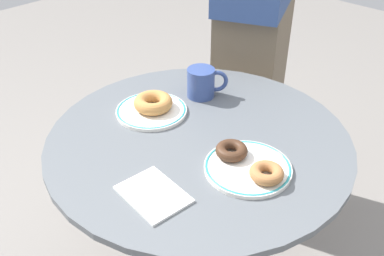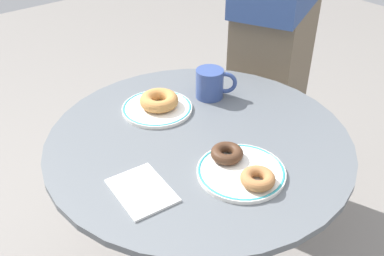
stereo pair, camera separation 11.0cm
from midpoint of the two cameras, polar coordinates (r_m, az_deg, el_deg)
The scene contains 9 objects.
cafe_table at distance 1.28m, azimuth 3.29°, elevation -10.71°, with size 0.78×0.78×0.75m.
plate_left at distance 1.22m, azimuth -2.05°, elevation 2.55°, with size 0.20×0.20×0.01m.
plate_right at distance 1.01m, azimuth 9.63°, elevation -5.81°, with size 0.20×0.20×0.01m.
donut_old_fashioned at distance 1.21m, azimuth -1.85°, elevation 3.55°, with size 0.11×0.11×0.03m, color #BC7F42.
donut_cinnamon at distance 0.97m, azimuth 11.91°, elevation -6.65°, with size 0.08×0.08×0.03m, color #A36B3D.
donut_chocolate at distance 1.02m, azimuth 7.70°, elevation -3.43°, with size 0.08×0.08×0.03m, color #422819.
paper_napkin at distance 0.95m, azimuth -3.32°, elevation -8.36°, with size 0.15×0.11×0.01m, color white.
coffee_mug at distance 1.27m, azimuth 5.00°, elevation 5.80°, with size 0.10×0.10×0.09m.
person_figure at distance 1.61m, azimuth 13.20°, elevation 14.02°, with size 0.38×0.50×1.75m.
Camera 2 is at (0.69, -0.59, 1.39)m, focal length 40.48 mm.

